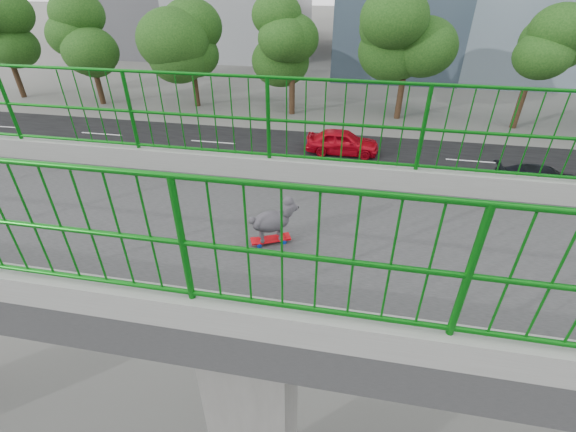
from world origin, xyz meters
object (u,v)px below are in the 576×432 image
Objects in this scene: car_1 at (495,249)px; car_4 at (342,142)px; poodle at (273,219)px; skateboard at (271,240)px; car_2 at (74,169)px; car_0 at (67,255)px; car_3 at (544,181)px.

car_4 is at bearing -146.73° from car_1.
poodle is at bearing -33.74° from car_1.
skateboard is 19.99m from car_4.
car_2 is (-3.20, -19.79, -0.02)m from car_1.
car_1 is at bearing -99.18° from car_2.
car_4 is at bearing 155.73° from skateboard.
car_0 is 0.76× the size of car_2.
skateboard is at bearing 56.21° from car_0.
car_2 is 1.12× the size of car_3.
car_2 is at bearing -157.25° from skateboard.
car_0 is 0.88× the size of car_1.
poodle reaches higher than car_3.
car_3 is at bearing 116.37° from car_0.
skateboard reaches higher than car_0.
car_3 is (-3.20, 23.67, -0.05)m from car_2.
skateboard is 0.88× the size of poodle.
car_4 is at bearing 155.81° from poodle.
car_1 is 1.05× the size of car_4.
car_1 reaches higher than car_3.
car_1 is at bearing 121.92° from poodle.
car_4 reaches higher than car_2.
car_1 is at bearing 121.84° from skateboard.
car_1 is (-9.37, 6.28, -6.29)m from skateboard.
car_4 is (-3.20, -10.17, 0.06)m from car_3.
poodle reaches higher than car_1.
car_4 reaches higher than car_3.
car_1 is at bearing 148.80° from car_3.
skateboard is 12.79m from car_0.
car_4 is (-9.60, -6.30, -0.01)m from car_1.
car_2 is (-12.56, -13.54, -6.58)m from poodle.
car_2 is at bearing 97.70° from car_3.
car_1 is 20.05m from car_2.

